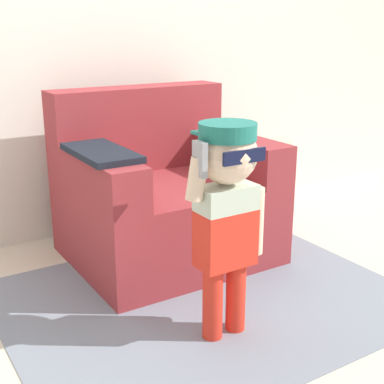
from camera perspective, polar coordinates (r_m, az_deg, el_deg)
name	(u,v)px	position (r m, az deg, el deg)	size (l,w,h in m)	color
ground_plane	(163,268)	(2.86, -3.13, -8.15)	(10.00, 10.00, 0.00)	beige
wall_back	(94,12)	(3.28, -10.40, 18.32)	(10.00, 0.05, 2.60)	silver
armchair	(163,196)	(2.93, -3.16, -0.46)	(1.03, 0.88, 0.90)	maroon
person_child	(227,198)	(2.06, 3.72, -0.68)	(0.36, 0.27, 0.89)	red
side_table	(268,172)	(3.51, 8.08, 2.13)	(0.29, 0.29, 0.53)	beige
rug	(204,297)	(2.56, 1.33, -11.17)	(1.80, 1.44, 0.01)	gray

